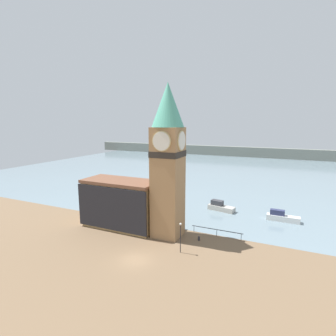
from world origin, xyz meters
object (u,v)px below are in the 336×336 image
clock_tower (168,157)px  pier_building (121,203)px  boat_near (220,207)px  mooring_bollard_near (199,238)px  lamp_post (181,232)px  boat_far (282,217)px

clock_tower → pier_building: clock_tower is taller
pier_building → boat_near: 20.57m
clock_tower → boat_near: bearing=72.2°
mooring_bollard_near → boat_near: bearing=90.8°
clock_tower → lamp_post: 11.10m
boat_near → lamp_post: bearing=-81.2°
pier_building → mooring_bollard_near: size_ratio=18.67×
pier_building → lamp_post: pier_building is taller
clock_tower → boat_near: 19.61m
clock_tower → lamp_post: size_ratio=5.44×
clock_tower → lamp_post: clock_tower is taller
pier_building → mooring_bollard_near: pier_building is taller
clock_tower → pier_building: bearing=-179.4°
clock_tower → boat_far: (16.25, 13.87, -11.62)m
pier_building → boat_far: bearing=29.2°
mooring_bollard_near → lamp_post: bearing=-104.4°
pier_building → lamp_post: size_ratio=3.01×
pier_building → mooring_bollard_near: (13.77, 0.23, -3.69)m
pier_building → lamp_post: bearing=-19.1°
pier_building → lamp_post: 13.37m
mooring_bollard_near → lamp_post: size_ratio=0.16×
boat_far → pier_building: bearing=-149.9°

